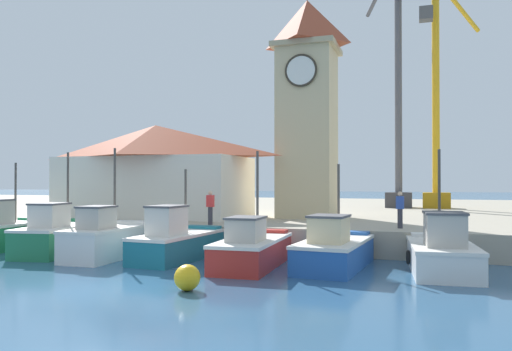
# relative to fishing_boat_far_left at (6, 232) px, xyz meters

# --- Properties ---
(ground_plane) EXTENTS (300.00, 300.00, 0.00)m
(ground_plane) POSITION_rel_fishing_boat_far_left_xyz_m (9.67, -6.35, -0.81)
(ground_plane) COLOR #2D567A
(quay_wharf) EXTENTS (120.00, 40.00, 1.15)m
(quay_wharf) POSITION_rel_fishing_boat_far_left_xyz_m (9.67, 22.29, -0.23)
(quay_wharf) COLOR #A89E89
(quay_wharf) RESTS_ON ground
(fishing_boat_far_left) EXTENTS (2.10, 4.27, 4.12)m
(fishing_boat_far_left) POSITION_rel_fishing_boat_far_left_xyz_m (0.00, 0.00, 0.00)
(fishing_boat_far_left) COLOR #237A4C
(fishing_boat_far_left) RESTS_ON ground
(fishing_boat_left_outer) EXTENTS (2.74, 5.23, 4.55)m
(fishing_boat_left_outer) POSITION_rel_fishing_boat_far_left_xyz_m (3.46, -0.46, -0.01)
(fishing_boat_left_outer) COLOR #237A4C
(fishing_boat_left_outer) RESTS_ON ground
(fishing_boat_left_inner) EXTENTS (1.98, 4.35, 4.64)m
(fishing_boat_left_inner) POSITION_rel_fishing_boat_far_left_xyz_m (6.31, -1.02, -0.01)
(fishing_boat_left_inner) COLOR silver
(fishing_boat_left_inner) RESTS_ON ground
(fishing_boat_mid_left) EXTENTS (2.24, 5.01, 3.72)m
(fishing_boat_mid_left) POSITION_rel_fishing_boat_far_left_xyz_m (9.27, -0.47, -0.06)
(fishing_boat_mid_left) COLOR #196B7F
(fishing_boat_mid_left) RESTS_ON ground
(fishing_boat_center) EXTENTS (2.17, 5.22, 4.40)m
(fishing_boat_center) POSITION_rel_fishing_boat_far_left_xyz_m (12.71, -0.99, -0.14)
(fishing_boat_center) COLOR #AD2823
(fishing_boat_center) RESTS_ON ground
(fishing_boat_mid_right) EXTENTS (2.47, 5.08, 3.87)m
(fishing_boat_mid_right) POSITION_rel_fishing_boat_far_left_xyz_m (15.70, -0.39, -0.12)
(fishing_boat_mid_right) COLOR #2356A8
(fishing_boat_mid_right) RESTS_ON ground
(fishing_boat_right_inner) EXTENTS (2.53, 4.97, 4.39)m
(fishing_boat_right_inner) POSITION_rel_fishing_boat_far_left_xyz_m (19.45, -0.13, -0.09)
(fishing_boat_right_inner) COLOR silver
(fishing_boat_right_inner) RESTS_ON ground
(clock_tower) EXTENTS (3.57, 3.57, 14.16)m
(clock_tower) POSITION_rel_fishing_boat_far_left_xyz_m (12.56, 9.36, 7.00)
(clock_tower) COLOR beige
(clock_tower) RESTS_ON quay_wharf
(warehouse_left) EXTENTS (11.01, 5.86, 5.39)m
(warehouse_left) POSITION_rel_fishing_boat_far_left_xyz_m (3.86, 7.29, 3.10)
(warehouse_left) COLOR silver
(warehouse_left) RESTS_ON quay_wharf
(port_crane_near) EXTENTS (4.23, 7.92, 20.45)m
(port_crane_near) POSITION_rel_fishing_boat_far_left_xyz_m (17.06, 22.33, 8.42)
(port_crane_near) COLOR #353539
(port_crane_near) RESTS_ON quay_wharf
(port_crane_far) EXTENTS (4.97, 7.03, 18.09)m
(port_crane_far) POSITION_rel_fishing_boat_far_left_xyz_m (20.00, 22.25, 7.12)
(port_crane_far) COLOR #976E11
(port_crane_far) RESTS_ON quay_wharf
(mooring_buoy) EXTENTS (0.77, 0.77, 0.77)m
(mooring_buoy) POSITION_rel_fishing_boat_far_left_xyz_m (12.23, -5.55, -0.42)
(mooring_buoy) COLOR gold
(mooring_buoy) RESTS_ON ground
(dock_worker_near_tower) EXTENTS (0.34, 0.22, 1.62)m
(dock_worker_near_tower) POSITION_rel_fishing_boat_far_left_xyz_m (9.26, 3.00, 1.19)
(dock_worker_near_tower) COLOR #33333D
(dock_worker_near_tower) RESTS_ON quay_wharf
(dock_worker_along_quay) EXTENTS (0.34, 0.22, 1.62)m
(dock_worker_along_quay) POSITION_rel_fishing_boat_far_left_xyz_m (17.89, 4.01, 1.19)
(dock_worker_along_quay) COLOR #33333D
(dock_worker_along_quay) RESTS_ON quay_wharf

